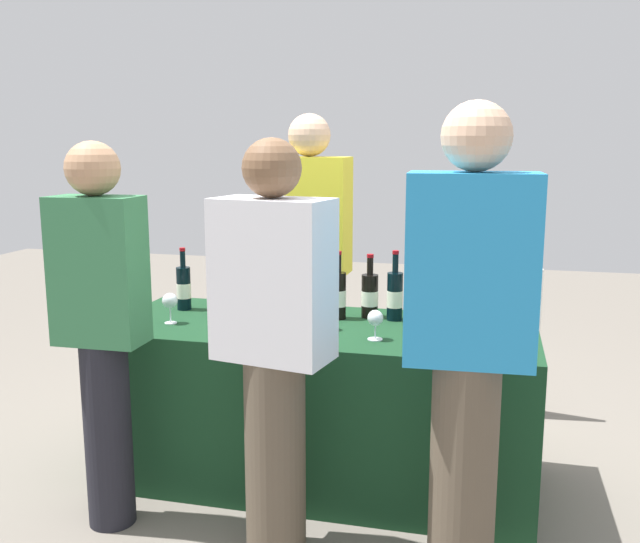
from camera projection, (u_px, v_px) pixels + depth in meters
name	position (u px, v px, depth m)	size (l,w,h in m)	color
ground_plane	(320.00, 477.00, 3.33)	(12.00, 12.00, 0.00)	slate
tasting_table	(320.00, 402.00, 3.27)	(1.94, 0.78, 0.75)	#14381E
wine_bottle_0	(184.00, 288.00, 3.48)	(0.07, 0.07, 0.31)	black
wine_bottle_1	(216.00, 290.00, 3.42)	(0.07, 0.07, 0.31)	black
wine_bottle_2	(239.00, 289.00, 3.43)	(0.08, 0.08, 0.32)	black
wine_bottle_3	(338.00, 295.00, 3.30)	(0.07, 0.07, 0.32)	black
wine_bottle_4	(370.00, 295.00, 3.33)	(0.08, 0.08, 0.31)	black
wine_bottle_5	(395.00, 295.00, 3.27)	(0.07, 0.07, 0.33)	black
wine_bottle_6	(455.00, 297.00, 3.22)	(0.08, 0.08, 0.33)	black
wine_bottle_7	(487.00, 305.00, 3.09)	(0.08, 0.08, 0.32)	black
wine_glass_0	(170.00, 302.00, 3.21)	(0.07, 0.07, 0.14)	silver
wine_glass_1	(261.00, 310.00, 3.09)	(0.07, 0.07, 0.13)	silver
wine_glass_2	(300.00, 310.00, 3.07)	(0.07, 0.07, 0.14)	silver
wine_glass_3	(325.00, 310.00, 3.10)	(0.07, 0.07, 0.13)	silver
wine_glass_4	(375.00, 319.00, 2.95)	(0.07, 0.07, 0.13)	silver
wine_glass_5	(423.00, 315.00, 2.97)	(0.07, 0.07, 0.14)	silver
server_pouring	(310.00, 259.00, 3.89)	(0.44, 0.25, 1.73)	brown
guest_0	(102.00, 321.00, 2.79)	(0.35, 0.21, 1.58)	black
guest_1	(274.00, 341.00, 2.57)	(0.46, 0.31, 1.59)	brown
guest_2	(468.00, 339.00, 2.35)	(0.43, 0.25, 1.71)	brown
menu_board	(495.00, 340.00, 4.07)	(0.50, 0.03, 0.87)	white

